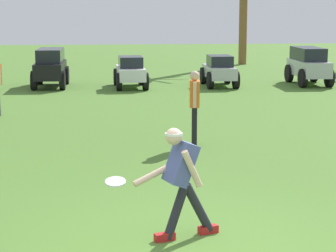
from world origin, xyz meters
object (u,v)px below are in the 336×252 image
(frisbee_in_flight, at_px, (115,182))
(teammate_near_sideline, at_px, (195,101))
(parked_car_slot_c, at_px, (130,72))
(parked_car_slot_e, at_px, (309,65))
(parked_car_slot_b, at_px, (50,66))
(frisbee_thrower, at_px, (181,177))
(parked_car_slot_d, at_px, (219,70))

(frisbee_in_flight, distance_m, teammate_near_sideline, 5.72)
(parked_car_slot_c, xyz_separation_m, parked_car_slot_e, (6.48, 0.38, 0.16))
(parked_car_slot_b, bearing_deg, teammate_near_sideline, -69.20)
(frisbee_thrower, xyz_separation_m, frisbee_in_flight, (-0.81, -0.10, -0.02))
(parked_car_slot_b, relative_size, parked_car_slot_d, 1.09)
(parked_car_slot_b, bearing_deg, parked_car_slot_d, -3.14)
(parked_car_slot_c, bearing_deg, frisbee_thrower, -89.24)
(teammate_near_sideline, bearing_deg, frisbee_thrower, -98.90)
(teammate_near_sideline, relative_size, parked_car_slot_d, 0.70)
(frisbee_in_flight, relative_size, teammate_near_sideline, 0.17)
(teammate_near_sideline, relative_size, parked_car_slot_b, 0.65)
(frisbee_thrower, xyz_separation_m, parked_car_slot_b, (-3.01, 15.51, -0.08))
(frisbee_thrower, xyz_separation_m, parked_car_slot_c, (-0.20, 15.05, -0.23))
(parked_car_slot_d, bearing_deg, frisbee_thrower, -101.05)
(frisbee_in_flight, bearing_deg, parked_car_slot_e, 65.44)
(teammate_near_sideline, distance_m, parked_car_slot_d, 10.04)
(frisbee_thrower, bearing_deg, frisbee_in_flight, -173.19)
(frisbee_thrower, bearing_deg, parked_car_slot_c, 90.76)
(frisbee_thrower, distance_m, parked_car_slot_e, 16.65)
(parked_car_slot_e, bearing_deg, parked_car_slot_d, -175.85)
(frisbee_in_flight, bearing_deg, teammate_near_sideline, 73.17)
(parked_car_slot_c, height_order, parked_car_slot_d, same)
(parked_car_slot_c, relative_size, parked_car_slot_e, 0.93)
(parked_car_slot_c, relative_size, parked_car_slot_d, 1.01)
(frisbee_in_flight, xyz_separation_m, parked_car_slot_c, (0.61, 15.15, -0.21))
(teammate_near_sideline, height_order, parked_car_slot_b, teammate_near_sideline)
(parked_car_slot_c, height_order, parked_car_slot_e, parked_car_slot_e)
(parked_car_slot_d, height_order, parked_car_slot_e, parked_car_slot_e)
(parked_car_slot_b, relative_size, parked_car_slot_e, 0.99)
(frisbee_thrower, height_order, frisbee_in_flight, frisbee_thrower)
(frisbee_in_flight, xyz_separation_m, teammate_near_sideline, (1.66, 5.48, 0.16))
(frisbee_thrower, relative_size, frisbee_in_flight, 5.35)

